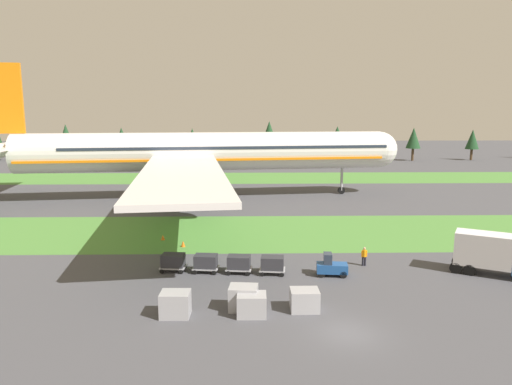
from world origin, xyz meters
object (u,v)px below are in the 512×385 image
cargo_dolly_lead (272,264)px  uld_container_2 (305,300)px  ground_crew_loader (364,256)px  catering_truck (495,253)px  uld_container_1 (243,298)px  taxiway_marker_0 (163,237)px  airliner (190,152)px  cargo_dolly_third (206,262)px  uld_container_0 (175,304)px  cargo_dolly_second (239,263)px  uld_container_3 (252,305)px  baggage_tug (331,266)px  taxiway_marker_1 (183,244)px  cargo_dolly_fourth (173,261)px

cargo_dolly_lead → uld_container_2: 7.86m
ground_crew_loader → catering_truck: bearing=156.6°
uld_container_1 → taxiway_marker_0: (-8.87, 18.70, -0.58)m
catering_truck → taxiway_marker_0: (-30.26, 11.96, -1.67)m
airliner → uld_container_2: (13.05, -44.74, -6.75)m
cargo_dolly_third → uld_container_0: 9.12m
cargo_dolly_second → uld_container_3: cargo_dolly_second is taller
cargo_dolly_second → baggage_tug: bearing=90.0°
baggage_tug → cargo_dolly_third: size_ratio=1.16×
cargo_dolly_lead → taxiway_marker_0: 15.99m
cargo_dolly_third → taxiway_marker_0: 12.04m
cargo_dolly_second → cargo_dolly_third: bearing=-90.0°
cargo_dolly_second → uld_container_2: (4.73, -7.95, -0.17)m
cargo_dolly_lead → taxiway_marker_1: (-8.79, 8.58, -0.60)m
cargo_dolly_fourth → uld_container_0: size_ratio=1.17×
uld_container_1 → uld_container_3: uld_container_1 is taller
cargo_dolly_lead → cargo_dolly_fourth: 8.70m
cargo_dolly_second → uld_container_1: (0.42, -7.74, -0.06)m
cargo_dolly_second → catering_truck: 21.86m
airliner → baggage_tug: (16.20, -37.63, -6.69)m
uld_container_2 → taxiway_marker_1: 19.40m
cargo_dolly_fourth → uld_container_0: 9.45m
airliner → cargo_dolly_second: (8.32, -36.79, -6.58)m
cargo_dolly_second → cargo_dolly_third: size_ratio=1.00×
uld_container_0 → uld_container_1: (4.65, 0.97, 0.01)m
uld_container_1 → catering_truck: bearing=17.5°
catering_truck → uld_container_0: (-26.04, -7.71, -1.10)m
catering_truck → uld_container_2: size_ratio=3.60×
cargo_dolly_lead → uld_container_0: (-7.11, -8.41, -0.07)m
uld_container_1 → taxiway_marker_0: uld_container_1 is taller
uld_container_2 → taxiway_marker_0: (-13.18, 18.91, -0.47)m
airliner → ground_crew_loader: size_ratio=48.91×
baggage_tug → ground_crew_loader: 4.32m
cargo_dolly_third → uld_container_2: bearing=48.8°
cargo_dolly_third → catering_truck: size_ratio=0.33×
uld_container_0 → uld_container_3: (5.22, -0.03, -0.09)m
uld_container_2 → uld_container_3: size_ratio=1.00×
cargo_dolly_third → uld_container_2: cargo_dolly_third is taller
cargo_dolly_fourth → airliner: bearing=-169.9°
uld_container_1 → cargo_dolly_third: bearing=112.3°
cargo_dolly_third → taxiway_marker_1: size_ratio=3.71×
ground_crew_loader → taxiway_marker_1: bearing=-29.4°
airliner → cargo_dolly_second: size_ratio=36.27×
cargo_dolly_lead → cargo_dolly_fourth: bearing=-90.0°
uld_container_3 → taxiway_marker_0: uld_container_3 is taller
uld_container_0 → uld_container_2: (8.96, 0.76, -0.10)m
cargo_dolly_fourth → uld_container_2: (10.50, -8.56, -0.17)m
uld_container_1 → uld_container_2: bearing=-2.7°
uld_container_0 → ground_crew_loader: bearing=33.9°
airliner → cargo_dolly_second: bearing=5.9°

